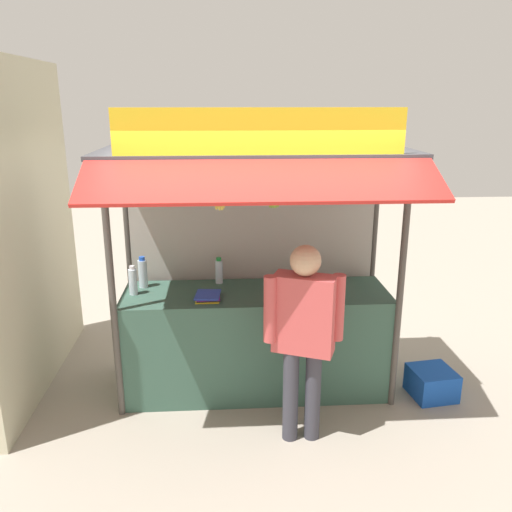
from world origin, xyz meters
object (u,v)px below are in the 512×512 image
at_px(water_bottle_front_left, 143,273).
at_px(banana_bunch_leftmost, 310,191).
at_px(banana_bunch_inner_left, 220,201).
at_px(plastic_crate, 432,383).
at_px(banana_bunch_rightmost, 274,199).
at_px(water_bottle_far_right, 219,271).
at_px(water_bottle_center, 133,281).
at_px(magazine_stack_mid_left, 299,290).
at_px(magazine_stack_front_right, 208,296).
at_px(vendor_person, 304,327).

height_order(water_bottle_front_left, banana_bunch_leftmost, banana_bunch_leftmost).
height_order(banana_bunch_inner_left, plastic_crate, banana_bunch_inner_left).
bearing_deg(banana_bunch_rightmost, water_bottle_far_right, 121.18).
relative_size(water_bottle_front_left, water_bottle_center, 1.10).
relative_size(water_bottle_center, plastic_crate, 0.71).
bearing_deg(magazine_stack_mid_left, plastic_crate, -8.87).
distance_m(magazine_stack_mid_left, plastic_crate, 1.56).
height_order(water_bottle_front_left, banana_bunch_inner_left, banana_bunch_inner_left).
height_order(magazine_stack_front_right, plastic_crate, magazine_stack_front_right).
bearing_deg(water_bottle_far_right, banana_bunch_inner_left, -87.83).
relative_size(magazine_stack_front_right, magazine_stack_mid_left, 1.07).
bearing_deg(water_bottle_front_left, magazine_stack_mid_left, -10.46).
distance_m(banana_bunch_inner_left, plastic_crate, 2.69).
relative_size(water_bottle_front_left, banana_bunch_rightmost, 1.03).
height_order(water_bottle_far_right, magazine_stack_front_right, water_bottle_far_right).
relative_size(banana_bunch_leftmost, vendor_person, 0.14).
distance_m(banana_bunch_rightmost, banana_bunch_leftmost, 0.29).
height_order(magazine_stack_front_right, magazine_stack_mid_left, magazine_stack_mid_left).
xyz_separation_m(magazine_stack_mid_left, plastic_crate, (1.27, -0.20, -0.89)).
height_order(water_bottle_far_right, magazine_stack_mid_left, water_bottle_far_right).
xyz_separation_m(banana_bunch_rightmost, vendor_person, (0.21, -0.34, -0.96)).
xyz_separation_m(banana_bunch_inner_left, plastic_crate, (1.98, 0.21, -1.82)).
bearing_deg(banana_bunch_rightmost, banana_bunch_inner_left, 179.70).
xyz_separation_m(magazine_stack_mid_left, banana_bunch_inner_left, (-0.71, -0.41, 0.92)).
bearing_deg(banana_bunch_leftmost, banana_bunch_rightmost, -179.63).
height_order(magazine_stack_mid_left, banana_bunch_rightmost, banana_bunch_rightmost).
distance_m(water_bottle_far_right, banana_bunch_inner_left, 1.12).
xyz_separation_m(water_bottle_center, banana_bunch_rightmost, (1.24, -0.49, 0.84)).
bearing_deg(banana_bunch_rightmost, water_bottle_front_left, 149.91).
relative_size(banana_bunch_inner_left, vendor_person, 0.18).
distance_m(water_bottle_center, vendor_person, 1.68).
distance_m(magazine_stack_front_right, banana_bunch_rightmost, 1.15).
xyz_separation_m(magazine_stack_front_right, vendor_person, (0.77, -0.69, -0.01)).
bearing_deg(banana_bunch_inner_left, banana_bunch_rightmost, -0.30).
relative_size(magazine_stack_mid_left, vendor_person, 0.16).
xyz_separation_m(water_bottle_far_right, magazine_stack_front_right, (-0.10, -0.41, -0.10)).
bearing_deg(banana_bunch_inner_left, banana_bunch_leftmost, -0.03).
distance_m(water_bottle_far_right, banana_bunch_rightmost, 1.22).
bearing_deg(magazine_stack_front_right, magazine_stack_mid_left, 4.81).
height_order(water_bottle_center, plastic_crate, water_bottle_center).
height_order(water_bottle_center, banana_bunch_inner_left, banana_bunch_inner_left).
bearing_deg(water_bottle_far_right, water_bottle_front_left, -174.56).
distance_m(banana_bunch_leftmost, vendor_person, 1.08).
height_order(banana_bunch_inner_left, banana_bunch_leftmost, same).
xyz_separation_m(banana_bunch_rightmost, banana_bunch_inner_left, (-0.43, 0.00, -0.01)).
bearing_deg(magazine_stack_front_right, plastic_crate, -3.45).
height_order(magazine_stack_front_right, banana_bunch_inner_left, banana_bunch_inner_left).
distance_m(water_bottle_center, plastic_crate, 2.97).
relative_size(magazine_stack_front_right, vendor_person, 0.17).
distance_m(magazine_stack_front_right, magazine_stack_mid_left, 0.84).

